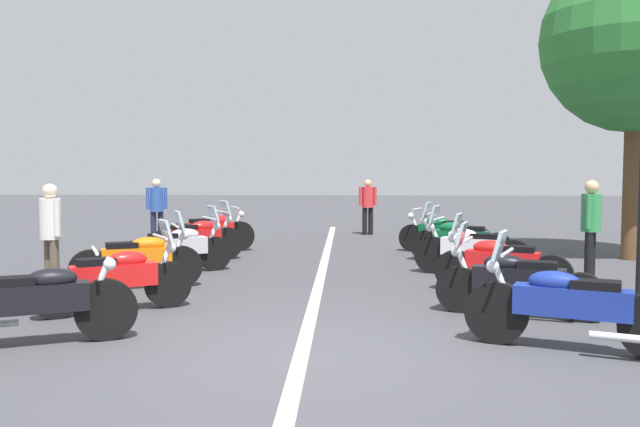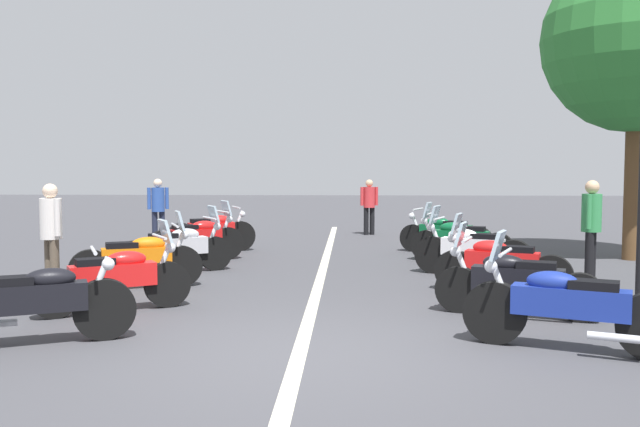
{
  "view_description": "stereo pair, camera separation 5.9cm",
  "coord_description": "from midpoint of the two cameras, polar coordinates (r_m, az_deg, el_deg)",
  "views": [
    {
      "loc": [
        -6.67,
        -0.47,
        1.9
      ],
      "look_at": [
        4.65,
        0.0,
        1.13
      ],
      "focal_mm": 37.69,
      "sensor_mm": 36.0,
      "label": 1
    },
    {
      "loc": [
        -6.67,
        -0.52,
        1.9
      ],
      "look_at": [
        4.65,
        0.0,
        1.13
      ],
      "focal_mm": 37.69,
      "sensor_mm": 36.0,
      "label": 2
    }
  ],
  "objects": [
    {
      "name": "motorcycle_left_row_1",
      "position": [
        9.24,
        -16.81,
        -5.21
      ],
      "size": [
        1.2,
        1.84,
        1.2
      ],
      "rotation": [
        0.0,
        0.0,
        -1.02
      ],
      "color": "black",
      "rests_on": "ground_plane"
    },
    {
      "name": "motorcycle_right_row_4",
      "position": [
        13.8,
        11.9,
        -2.16
      ],
      "size": [
        0.97,
        1.98,
        1.2
      ],
      "rotation": [
        0.0,
        0.0,
        1.21
      ],
      "color": "black",
      "rests_on": "ground_plane"
    },
    {
      "name": "motorcycle_left_row_4",
      "position": [
        13.84,
        -10.26,
        -2.07
      ],
      "size": [
        1.22,
        1.79,
        1.22
      ],
      "rotation": [
        0.0,
        0.0,
        -1.0
      ],
      "color": "black",
      "rests_on": "ground_plane"
    },
    {
      "name": "motorcycle_right_row_5",
      "position": [
        15.16,
        10.64,
        -1.65
      ],
      "size": [
        1.06,
        1.98,
        0.99
      ],
      "rotation": [
        0.0,
        0.0,
        1.14
      ],
      "color": "black",
      "rests_on": "ground_plane"
    },
    {
      "name": "motorcycle_left_row_0",
      "position": [
        7.79,
        -22.87,
        -6.98
      ],
      "size": [
        1.07,
        1.99,
        1.02
      ],
      "rotation": [
        0.0,
        0.0,
        -1.13
      ],
      "color": "black",
      "rests_on": "ground_plane"
    },
    {
      "name": "roadside_tree_0",
      "position": [
        15.44,
        25.41,
        13.16
      ],
      "size": [
        3.77,
        3.77,
        6.38
      ],
      "color": "brown",
      "rests_on": "ground_plane"
    },
    {
      "name": "motorcycle_right_row_2",
      "position": [
        10.51,
        15.18,
        -4.09
      ],
      "size": [
        0.98,
        1.96,
        1.2
      ],
      "rotation": [
        0.0,
        0.0,
        1.2
      ],
      "color": "black",
      "rests_on": "ground_plane"
    },
    {
      "name": "motorcycle_right_row_0",
      "position": [
        7.44,
        20.44,
        -7.34
      ],
      "size": [
        1.04,
        2.08,
        1.23
      ],
      "rotation": [
        0.0,
        0.0,
        1.17
      ],
      "color": "black",
      "rests_on": "ground_plane"
    },
    {
      "name": "bystander_3",
      "position": [
        10.92,
        -21.73,
        -1.24
      ],
      "size": [
        0.38,
        0.42,
        1.66
      ],
      "rotation": [
        0.0,
        0.0,
        5.56
      ],
      "color": "brown",
      "rests_on": "ground_plane"
    },
    {
      "name": "ground_plane",
      "position": [
        6.95,
        -1.57,
        -11.94
      ],
      "size": [
        80.0,
        80.0,
        0.0
      ],
      "primitive_type": "plane",
      "color": "#424247"
    },
    {
      "name": "lane_centre_stripe",
      "position": [
        11.97,
        0.25,
        -5.22
      ],
      "size": [
        19.3,
        0.16,
        0.01
      ],
      "primitive_type": "cube",
      "color": "beige",
      "rests_on": "ground_plane"
    },
    {
      "name": "motorcycle_left_row_2",
      "position": [
        10.9,
        -14.99,
        -3.76
      ],
      "size": [
        0.99,
        1.93,
        1.22
      ],
      "rotation": [
        0.0,
        0.0,
        -1.17
      ],
      "color": "black",
      "rests_on": "ground_plane"
    },
    {
      "name": "motorcycle_right_row_1",
      "position": [
        8.94,
        16.41,
        -5.53
      ],
      "size": [
        0.96,
        2.03,
        1.19
      ],
      "rotation": [
        0.0,
        0.0,
        1.24
      ],
      "color": "black",
      "rests_on": "ground_plane"
    },
    {
      "name": "motorcycle_left_row_3",
      "position": [
        12.36,
        -11.9,
        -2.85
      ],
      "size": [
        1.26,
        1.87,
        1.2
      ],
      "rotation": [
        0.0,
        0.0,
        -1.0
      ],
      "color": "black",
      "rests_on": "ground_plane"
    },
    {
      "name": "motorcycle_right_row_3",
      "position": [
        12.1,
        12.84,
        -2.95
      ],
      "size": [
        1.01,
        1.98,
        1.22
      ],
      "rotation": [
        0.0,
        0.0,
        1.16
      ],
      "color": "black",
      "rests_on": "ground_plane"
    },
    {
      "name": "motorcycle_left_row_5",
      "position": [
        15.32,
        -9.04,
        -1.51
      ],
      "size": [
        1.03,
        1.9,
        1.02
      ],
      "rotation": [
        0.0,
        0.0,
        -1.13
      ],
      "color": "black",
      "rests_on": "ground_plane"
    },
    {
      "name": "bystander_2",
      "position": [
        19.08,
        4.29,
        0.92
      ],
      "size": [
        0.32,
        0.51,
        1.57
      ],
      "rotation": [
        0.0,
        0.0,
        0.34
      ],
      "color": "black",
      "rests_on": "ground_plane"
    },
    {
      "name": "bystander_0",
      "position": [
        12.03,
        22.17,
        -0.7
      ],
      "size": [
        0.47,
        0.32,
        1.69
      ],
      "rotation": [
        0.0,
        0.0,
        1.03
      ],
      "color": "black",
      "rests_on": "ground_plane"
    },
    {
      "name": "bystander_1",
      "position": [
        17.28,
        -13.49,
        0.64
      ],
      "size": [
        0.32,
        0.49,
        1.63
      ],
      "rotation": [
        0.0,
        0.0,
        0.41
      ],
      "color": "#1E2338",
      "rests_on": "ground_plane"
    }
  ]
}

